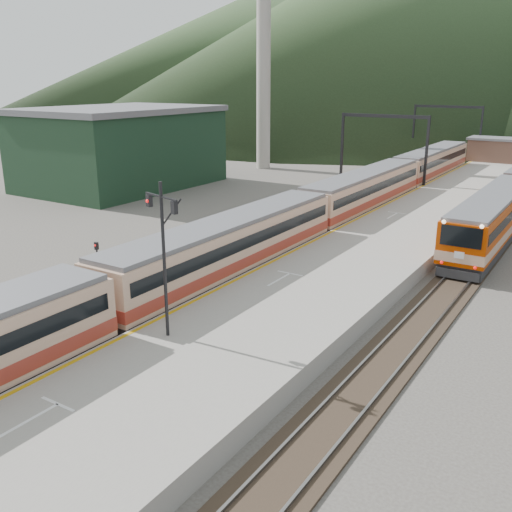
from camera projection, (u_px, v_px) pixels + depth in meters
The scene contains 15 objects.
track_main at pixel (348, 221), 47.81m from camera, with size 2.60×200.00×0.23m.
track_far at pixel (296, 214), 50.37m from camera, with size 2.60×200.00×0.23m.
track_second at pixel (493, 241), 41.91m from camera, with size 2.60×200.00×0.23m.
platform at pixel (406, 230), 43.20m from camera, with size 8.00×100.00×1.00m, color gray.
gantry_near at pixel (383, 138), 59.71m from camera, with size 9.55×0.25×8.00m.
gantry_far at pixel (447, 123), 79.86m from camera, with size 9.55×0.25×8.00m.
warehouse at pixel (121, 147), 62.51m from camera, with size 14.50×20.50×8.60m.
smokestack at pixel (264, 50), 72.38m from camera, with size 1.80×1.80×30.00m, color #9E998E.
station_shed at pixel (506, 150), 74.81m from camera, with size 9.40×4.40×3.10m.
hill_a at pixel (428, 18), 180.28m from camera, with size 180.00×180.00×60.00m, color #2D4224.
hill_d at pixel (286, 43), 262.32m from camera, with size 200.00×200.00×55.00m, color #2D4224.
main_train at pixel (311, 214), 41.61m from camera, with size 2.98×81.78×3.64m.
signal_mast at pixel (163, 244), 23.13m from camera, with size 2.14×0.72×6.60m.
short_signal_b at pixel (290, 210), 45.44m from camera, with size 0.22×0.16×2.27m.
short_signal_c at pixel (97, 255), 33.76m from camera, with size 0.26×0.22×2.27m.
Camera 1 is at (18.46, -3.40, 11.45)m, focal length 40.00 mm.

